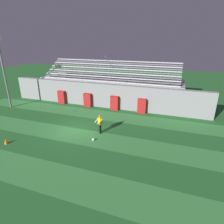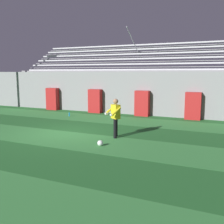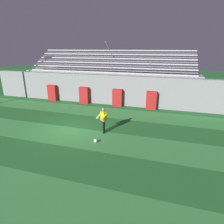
# 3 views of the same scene
# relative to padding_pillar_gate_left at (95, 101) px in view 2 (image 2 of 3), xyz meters

# --- Properties ---
(ground_plane) EXTENTS (80.00, 80.00, 0.00)m
(ground_plane) POSITION_rel_padding_pillar_gate_left_xyz_m (1.69, -5.95, -0.81)
(ground_plane) COLOR #236028
(turf_stripe_mid) EXTENTS (28.00, 2.49, 0.01)m
(turf_stripe_mid) POSITION_rel_padding_pillar_gate_left_xyz_m (1.69, -6.97, -0.81)
(turf_stripe_mid) COLOR #38843D
(turf_stripe_mid) RESTS_ON ground
(turf_stripe_far) EXTENTS (28.00, 2.49, 0.01)m
(turf_stripe_far) POSITION_rel_padding_pillar_gate_left_xyz_m (1.69, -1.98, -0.81)
(turf_stripe_far) COLOR #38843D
(turf_stripe_far) RESTS_ON ground
(back_wall) EXTENTS (24.00, 0.60, 2.80)m
(back_wall) POSITION_rel_padding_pillar_gate_left_xyz_m (1.69, 0.55, 0.59)
(back_wall) COLOR gray
(back_wall) RESTS_ON ground
(padding_pillar_gate_left) EXTENTS (0.91, 0.44, 1.62)m
(padding_pillar_gate_left) POSITION_rel_padding_pillar_gate_left_xyz_m (0.00, 0.00, 0.00)
(padding_pillar_gate_left) COLOR #B21E1E
(padding_pillar_gate_left) RESTS_ON ground
(padding_pillar_gate_right) EXTENTS (0.91, 0.44, 1.62)m
(padding_pillar_gate_right) POSITION_rel_padding_pillar_gate_left_xyz_m (3.38, 0.00, 0.00)
(padding_pillar_gate_right) COLOR #B21E1E
(padding_pillar_gate_right) RESTS_ON ground
(padding_pillar_far_left) EXTENTS (0.91, 0.44, 1.62)m
(padding_pillar_far_left) POSITION_rel_padding_pillar_gate_left_xyz_m (-3.58, 0.00, 0.00)
(padding_pillar_far_left) COLOR #B21E1E
(padding_pillar_far_left) RESTS_ON ground
(padding_pillar_far_right) EXTENTS (0.91, 0.44, 1.62)m
(padding_pillar_far_right) POSITION_rel_padding_pillar_gate_left_xyz_m (6.51, 0.00, 0.00)
(padding_pillar_far_right) COLOR #B21E1E
(padding_pillar_far_right) RESTS_ON ground
(bleacher_stand) EXTENTS (18.00, 4.75, 5.83)m
(bleacher_stand) POSITION_rel_padding_pillar_gate_left_xyz_m (1.69, 3.24, 0.70)
(bleacher_stand) COLOR gray
(bleacher_stand) RESTS_ON ground
(goalkeeper) EXTENTS (0.74, 0.71, 1.67)m
(goalkeeper) POSITION_rel_padding_pillar_gate_left_xyz_m (4.05, -5.85, 0.15)
(goalkeeper) COLOR black
(goalkeeper) RESTS_ON ground
(soccer_ball) EXTENTS (0.22, 0.22, 0.22)m
(soccer_ball) POSITION_rel_padding_pillar_gate_left_xyz_m (4.05, -7.30, -0.70)
(soccer_ball) COLOR white
(soccer_ball) RESTS_ON ground
(water_bottle) EXTENTS (0.07, 0.07, 0.24)m
(water_bottle) POSITION_rel_padding_pillar_gate_left_xyz_m (-0.79, -2.03, -0.69)
(water_bottle) COLOR #1E8CD8
(water_bottle) RESTS_ON ground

